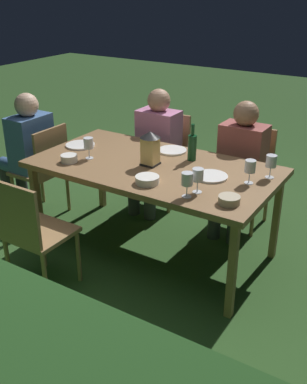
% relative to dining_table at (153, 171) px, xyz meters
% --- Properties ---
extents(ground_plane, '(16.00, 16.00, 0.00)m').
position_rel_dining_table_xyz_m(ground_plane, '(0.00, 0.00, -0.71)').
color(ground_plane, '#2D5123').
extents(dining_table, '(1.86, 1.00, 0.76)m').
position_rel_dining_table_xyz_m(dining_table, '(0.00, 0.00, 0.00)').
color(dining_table, olive).
rests_on(dining_table, ground).
extents(chair_side_left_b, '(0.42, 0.40, 0.87)m').
position_rel_dining_table_xyz_m(chair_side_left_b, '(0.42, -0.89, -0.22)').
color(chair_side_left_b, '#937047').
rests_on(chair_side_left_b, ground).
extents(person_in_pink, '(0.38, 0.47, 1.15)m').
position_rel_dining_table_xyz_m(person_in_pink, '(0.42, -0.69, -0.07)').
color(person_in_pink, '#C675A3').
rests_on(person_in_pink, ground).
extents(chair_side_right_b, '(0.42, 0.40, 0.87)m').
position_rel_dining_table_xyz_m(chair_side_right_b, '(0.42, 0.89, -0.22)').
color(chair_side_right_b, '#937047').
rests_on(chair_side_right_b, ground).
extents(chair_head_far, '(0.40, 0.42, 0.87)m').
position_rel_dining_table_xyz_m(chair_head_far, '(1.18, 0.00, -0.22)').
color(chair_head_far, '#937047').
rests_on(chair_head_far, ground).
extents(person_in_blue, '(0.48, 0.38, 1.15)m').
position_rel_dining_table_xyz_m(person_in_blue, '(1.38, 0.00, -0.07)').
color(person_in_blue, '#426699').
rests_on(person_in_blue, ground).
extents(chair_side_left_a, '(0.42, 0.40, 0.87)m').
position_rel_dining_table_xyz_m(chair_side_left_a, '(-0.42, -0.89, -0.22)').
color(chair_side_left_a, '#937047').
rests_on(chair_side_left_a, ground).
extents(person_in_rust, '(0.38, 0.47, 1.15)m').
position_rel_dining_table_xyz_m(person_in_rust, '(-0.42, -0.69, -0.07)').
color(person_in_rust, '#9E4C47').
rests_on(person_in_rust, ground).
extents(lantern_centerpiece, '(0.15, 0.15, 0.27)m').
position_rel_dining_table_xyz_m(lantern_centerpiece, '(0.02, 0.01, 0.20)').
color(lantern_centerpiece, black).
rests_on(lantern_centerpiece, dining_table).
extents(green_bottle_on_table, '(0.07, 0.07, 0.29)m').
position_rel_dining_table_xyz_m(green_bottle_on_table, '(-0.20, -0.25, 0.16)').
color(green_bottle_on_table, '#144723').
rests_on(green_bottle_on_table, dining_table).
extents(wine_glass_a, '(0.08, 0.08, 0.17)m').
position_rel_dining_table_xyz_m(wine_glass_a, '(-0.74, -0.06, 0.17)').
color(wine_glass_a, silver).
rests_on(wine_glass_a, dining_table).
extents(wine_glass_b, '(0.08, 0.08, 0.17)m').
position_rel_dining_table_xyz_m(wine_glass_b, '(-0.83, -0.23, 0.17)').
color(wine_glass_b, silver).
rests_on(wine_glass_b, dining_table).
extents(wine_glass_c, '(0.08, 0.08, 0.17)m').
position_rel_dining_table_xyz_m(wine_glass_c, '(0.50, 0.15, 0.17)').
color(wine_glass_c, silver).
rests_on(wine_glass_c, dining_table).
extents(wine_glass_d, '(0.08, 0.08, 0.17)m').
position_rel_dining_table_xyz_m(wine_glass_d, '(-0.51, 0.26, 0.17)').
color(wine_glass_d, silver).
rests_on(wine_glass_d, dining_table).
extents(wine_glass_e, '(0.08, 0.08, 0.17)m').
position_rel_dining_table_xyz_m(wine_glass_e, '(-0.48, 0.36, 0.17)').
color(wine_glass_e, silver).
rests_on(wine_glass_e, dining_table).
extents(plate_a, '(0.25, 0.25, 0.01)m').
position_rel_dining_table_xyz_m(plate_a, '(0.76, -0.04, 0.06)').
color(plate_a, white).
rests_on(plate_a, dining_table).
extents(plate_b, '(0.24, 0.24, 0.01)m').
position_rel_dining_table_xyz_m(plate_b, '(-0.47, -0.02, 0.06)').
color(plate_b, white).
rests_on(plate_b, dining_table).
extents(plate_c, '(0.24, 0.24, 0.01)m').
position_rel_dining_table_xyz_m(plate_c, '(0.03, -0.34, 0.06)').
color(plate_c, white).
rests_on(plate_c, dining_table).
extents(bowl_olives, '(0.13, 0.13, 0.06)m').
position_rel_dining_table_xyz_m(bowl_olives, '(0.59, 0.29, 0.08)').
color(bowl_olives, silver).
rests_on(bowl_olives, dining_table).
extents(bowl_bread, '(0.17, 0.17, 0.05)m').
position_rel_dining_table_xyz_m(bowl_bread, '(-0.15, 0.31, 0.08)').
color(bowl_bread, silver).
rests_on(bowl_bread, dining_table).
extents(bowl_salad, '(0.14, 0.14, 0.05)m').
position_rel_dining_table_xyz_m(bowl_salad, '(-0.76, 0.31, 0.08)').
color(bowl_salad, '#BCAD8E').
rests_on(bowl_salad, dining_table).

